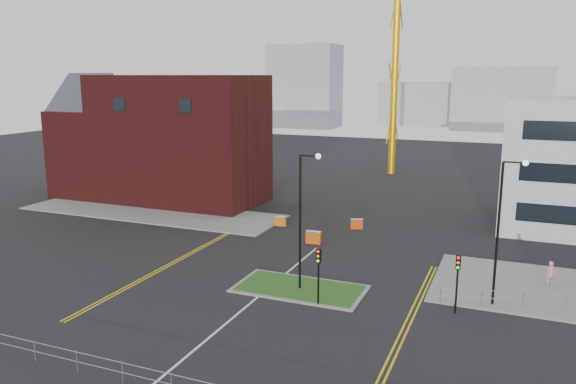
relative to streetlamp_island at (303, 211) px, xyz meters
name	(u,v)px	position (x,y,z in m)	size (l,w,h in m)	color
ground	(213,334)	(-2.22, -8.00, -5.41)	(200.00, 200.00, 0.00)	black
pavement_left	(151,212)	(-22.22, 14.00, -5.35)	(28.00, 8.00, 0.12)	slate
island_kerb	(300,289)	(-0.22, 0.00, -5.37)	(8.60, 4.60, 0.08)	slate
grass_island	(300,288)	(-0.22, 0.00, -5.35)	(8.00, 4.00, 0.12)	#27501A
brick_building	(158,140)	(-25.19, 20.00, 1.44)	(24.20, 10.07, 14.24)	#471211
streetlamp_island	(303,211)	(0.00, 0.00, 0.00)	(1.46, 0.36, 9.18)	black
streetlamp_right_near	(503,221)	(12.00, 2.00, 0.00)	(1.46, 0.36, 9.18)	black
traffic_light_island	(318,266)	(1.78, -2.02, -2.85)	(0.28, 0.33, 3.65)	black
traffic_light_right	(458,272)	(9.78, -0.02, -2.85)	(0.28, 0.33, 3.65)	black
railing_front	(146,374)	(-2.22, -14.00, -4.63)	(24.05, 0.05, 1.10)	gray
railing_left	(207,223)	(-13.22, 10.00, -4.67)	(6.05, 0.05, 1.10)	gray
centre_line	(231,320)	(-2.22, -6.00, -5.41)	(0.15, 30.00, 0.01)	silver
yellow_left_a	(176,260)	(-11.22, 2.00, -5.41)	(0.12, 24.00, 0.01)	gold
yellow_left_b	(180,260)	(-10.92, 2.00, -5.41)	(0.12, 24.00, 0.01)	gold
yellow_right_a	(407,319)	(7.28, -2.00, -5.41)	(0.12, 20.00, 0.01)	gold
yellow_right_b	(412,320)	(7.58, -2.00, -5.41)	(0.12, 20.00, 0.01)	gold
skyline_a	(305,86)	(-42.22, 112.00, 5.59)	(18.00, 12.00, 22.00)	gray
skyline_b	(502,99)	(7.78, 122.00, 2.59)	(24.00, 12.00, 16.00)	gray
skyline_d	(435,104)	(-10.22, 132.00, 0.59)	(30.00, 12.00, 12.00)	gray
pedestrian	(551,274)	(15.22, 6.92, -4.54)	(0.64, 0.42, 1.75)	#C88193
barrier_left	(280,221)	(-7.73, 14.30, -4.92)	(1.13, 0.51, 0.91)	#C56A0A
barrier_mid	(357,223)	(-0.76, 16.00, -4.90)	(1.18, 0.75, 0.94)	#DA3E0C
barrier_right	(314,237)	(-2.89, 10.12, -4.83)	(1.30, 0.50, 1.08)	#D24C0B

